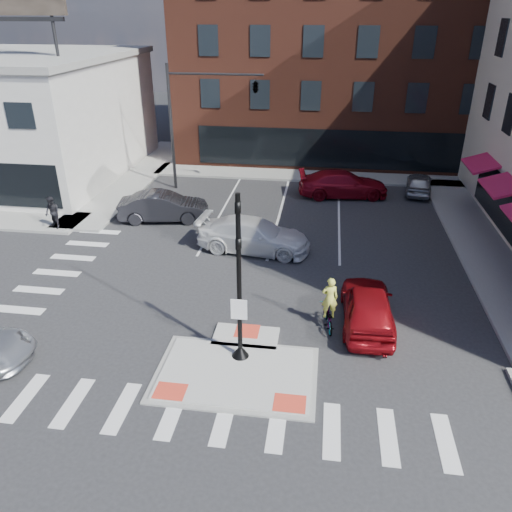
% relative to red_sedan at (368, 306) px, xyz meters
% --- Properties ---
extents(ground, '(120.00, 120.00, 0.00)m').
position_rel_red_sedan_xyz_m(ground, '(-4.47, -3.21, -0.80)').
color(ground, '#28282B').
rests_on(ground, ground).
extents(refuge_island, '(5.40, 4.65, 0.13)m').
position_rel_red_sedan_xyz_m(refuge_island, '(-4.47, -3.47, -0.75)').
color(refuge_island, gray).
rests_on(refuge_island, ground).
extents(sidewalk_nw, '(23.50, 20.50, 0.15)m').
position_rel_red_sedan_xyz_m(sidewalk_nw, '(-21.23, 12.08, -0.73)').
color(sidewalk_nw, gray).
rests_on(sidewalk_nw, ground).
extents(sidewalk_e, '(3.00, 24.00, 0.15)m').
position_rel_red_sedan_xyz_m(sidewalk_e, '(6.33, 6.79, -0.73)').
color(sidewalk_e, gray).
rests_on(sidewalk_e, ground).
extents(sidewalk_n, '(26.00, 3.00, 0.15)m').
position_rel_red_sedan_xyz_m(sidewalk_n, '(-1.47, 18.79, -0.73)').
color(sidewalk_n, gray).
rests_on(sidewalk_n, ground).
extents(building_n, '(24.40, 18.40, 15.50)m').
position_rel_red_sedan_xyz_m(building_n, '(-1.47, 28.78, 7.00)').
color(building_n, '#57271B').
rests_on(building_n, ground).
extents(building_far_left, '(10.00, 12.00, 10.00)m').
position_rel_red_sedan_xyz_m(building_far_left, '(-8.47, 48.79, 4.20)').
color(building_far_left, slate).
rests_on(building_far_left, ground).
extents(building_far_right, '(12.00, 12.00, 12.00)m').
position_rel_red_sedan_xyz_m(building_far_right, '(4.53, 50.79, 5.20)').
color(building_far_right, brown).
rests_on(building_far_right, ground).
extents(signal_pole, '(0.60, 0.60, 5.98)m').
position_rel_red_sedan_xyz_m(signal_pole, '(-4.47, -2.81, 1.55)').
color(signal_pole, black).
rests_on(signal_pole, refuge_island).
extents(mast_arm_signal, '(6.10, 2.24, 8.00)m').
position_rel_red_sedan_xyz_m(mast_arm_signal, '(-7.94, 14.79, 5.40)').
color(mast_arm_signal, black).
rests_on(mast_arm_signal, ground).
extents(red_sedan, '(1.97, 4.74, 1.61)m').
position_rel_red_sedan_xyz_m(red_sedan, '(0.00, 0.00, 0.00)').
color(red_sedan, maroon).
rests_on(red_sedan, ground).
extents(white_pickup, '(5.88, 2.91, 1.64)m').
position_rel_red_sedan_xyz_m(white_pickup, '(-5.28, 5.92, 0.02)').
color(white_pickup, white).
rests_on(white_pickup, ground).
extents(bg_car_dark, '(5.25, 2.62, 1.65)m').
position_rel_red_sedan_xyz_m(bg_car_dark, '(-10.98, 9.11, 0.02)').
color(bg_car_dark, '#27272C').
rests_on(bg_car_dark, ground).
extents(bg_car_silver, '(2.26, 4.20, 1.36)m').
position_rel_red_sedan_xyz_m(bg_car_silver, '(4.24, 16.08, -0.12)').
color(bg_car_silver, '#A6A9AD').
rests_on(bg_car_silver, ground).
extents(bg_car_red, '(5.97, 3.08, 1.65)m').
position_rel_red_sedan_xyz_m(bg_car_red, '(-0.75, 14.74, 0.02)').
color(bg_car_red, maroon).
rests_on(bg_car_red, ground).
extents(cyclist, '(0.83, 1.74, 2.13)m').
position_rel_red_sedan_xyz_m(cyclist, '(-1.47, -0.41, -0.09)').
color(cyclist, '#3F3F44').
rests_on(cyclist, ground).
extents(pedestrian_a, '(1.09, 1.01, 1.80)m').
position_rel_red_sedan_xyz_m(pedestrian_a, '(-16.47, 6.79, 0.25)').
color(pedestrian_a, black).
rests_on(pedestrian_a, sidewalk_nw).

